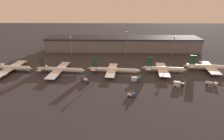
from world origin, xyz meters
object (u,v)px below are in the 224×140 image
service_vehicle_1 (211,83)px  airplane_4 (212,67)px  airplane_0 (12,68)px  airplane_1 (60,70)px  service_vehicle_0 (178,84)px  service_vehicle_3 (86,81)px  service_vehicle_2 (135,79)px  service_vehicle_4 (131,95)px  airplane_2 (113,70)px  airplane_3 (164,69)px

service_vehicle_1 → airplane_4: bearing=83.8°
airplane_0 → airplane_1: (41.23, -2.30, -0.33)m
service_vehicle_0 → service_vehicle_3: service_vehicle_0 is taller
airplane_0 → service_vehicle_1: airplane_0 is taller
service_vehicle_2 → service_vehicle_4: 22.38m
airplane_1 → airplane_2: bearing=6.9°
airplane_1 → service_vehicle_3: airplane_1 is taller
service_vehicle_0 → service_vehicle_2: size_ratio=1.12×
airplane_1 → airplane_2: size_ratio=0.97×
airplane_4 → service_vehicle_0: 46.59m
service_vehicle_0 → service_vehicle_4: service_vehicle_0 is taller
service_vehicle_0 → service_vehicle_2: 30.41m
airplane_1 → service_vehicle_0: airplane_1 is taller
service_vehicle_1 → service_vehicle_3: service_vehicle_1 is taller
airplane_2 → service_vehicle_2: 22.30m
airplane_3 → service_vehicle_2: airplane_3 is taller
service_vehicle_2 → service_vehicle_4: service_vehicle_2 is taller
airplane_0 → service_vehicle_3: airplane_0 is taller
service_vehicle_1 → airplane_0: bearing=-167.7°
airplane_0 → airplane_1: size_ratio=0.88×
airplane_3 → service_vehicle_1: bearing=-31.6°
service_vehicle_1 → service_vehicle_3: bearing=-161.6°
airplane_0 → airplane_2: size_ratio=0.85×
airplane_1 → airplane_4: 127.04m
airplane_0 → airplane_4: (168.10, 4.28, -0.02)m
airplane_0 → service_vehicle_3: size_ratio=5.71×
airplane_2 → airplane_3: airplane_3 is taller
airplane_4 → service_vehicle_3: 105.26m
airplane_0 → service_vehicle_4: airplane_0 is taller
service_vehicle_0 → service_vehicle_4: size_ratio=1.48×
airplane_1 → airplane_4: size_ratio=0.90×
airplane_3 → airplane_4: bearing=11.9°
airplane_0 → service_vehicle_3: (65.42, -18.84, -1.79)m
service_vehicle_0 → service_vehicle_1: bearing=16.1°
airplane_2 → service_vehicle_0: airplane_2 is taller
airplane_2 → service_vehicle_4: (11.81, -36.85, -1.23)m
service_vehicle_3 → service_vehicle_4: (31.49, -19.48, 0.03)m
airplane_4 → service_vehicle_1: bearing=-110.7°
airplane_2 → service_vehicle_2: size_ratio=6.75×
airplane_1 → airplane_3: bearing=7.3°
airplane_3 → service_vehicle_2: bearing=-141.1°
airplane_4 → service_vehicle_0: bearing=-136.8°
service_vehicle_1 → service_vehicle_4: bearing=-143.9°
airplane_4 → airplane_0: bearing=-172.7°
airplane_3 → service_vehicle_3: (-61.18, -18.69, -1.65)m
airplane_4 → service_vehicle_1: size_ratio=6.04×
airplane_0 → service_vehicle_3: 68.11m
airplane_2 → service_vehicle_1: size_ratio=5.63×
airplane_4 → service_vehicle_3: bearing=-161.5°
airplane_1 → service_vehicle_4: (55.69, -36.02, -1.44)m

